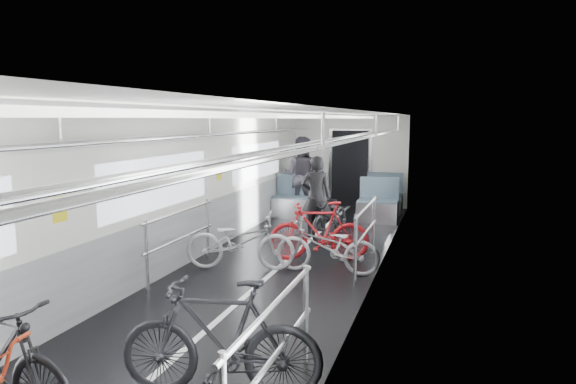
% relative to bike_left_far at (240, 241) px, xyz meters
% --- Properties ---
extents(car_shell, '(3.02, 14.01, 2.41)m').
position_rel_bike_left_far_xyz_m(car_shell, '(0.53, 1.07, 0.69)').
color(car_shell, black).
rests_on(car_shell, ground).
extents(bike_left_far, '(1.77, 0.95, 0.88)m').
position_rel_bike_left_far_xyz_m(bike_left_far, '(0.00, 0.00, 0.00)').
color(bike_left_far, '#A3A3A7').
rests_on(bike_left_far, floor).
extents(bike_right_near, '(1.76, 0.80, 1.02)m').
position_rel_bike_left_far_xyz_m(bike_right_near, '(1.26, -3.46, 0.07)').
color(bike_right_near, black).
rests_on(bike_right_near, floor).
extents(bike_right_mid, '(1.59, 0.59, 0.83)m').
position_rel_bike_left_far_xyz_m(bike_right_mid, '(1.32, 0.19, -0.03)').
color(bike_right_mid, '#A6A5AA').
rests_on(bike_right_mid, floor).
extents(bike_right_far, '(1.70, 0.89, 0.98)m').
position_rel_bike_left_far_xyz_m(bike_right_far, '(1.04, 0.84, 0.05)').
color(bike_right_far, '#AB151A').
rests_on(bike_right_far, floor).
extents(bike_aisle, '(0.82, 1.69, 0.85)m').
position_rel_bike_left_far_xyz_m(bike_aisle, '(0.88, 2.41, -0.02)').
color(bike_aisle, black).
rests_on(bike_aisle, floor).
extents(person_standing, '(0.65, 0.50, 1.60)m').
position_rel_bike_left_far_xyz_m(person_standing, '(0.56, 2.51, 0.36)').
color(person_standing, black).
rests_on(person_standing, floor).
extents(person_seated, '(0.96, 0.77, 1.89)m').
position_rel_bike_left_far_xyz_m(person_seated, '(-0.37, 4.69, 0.50)').
color(person_seated, '#2F2B33').
rests_on(person_seated, floor).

